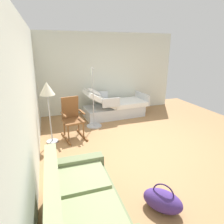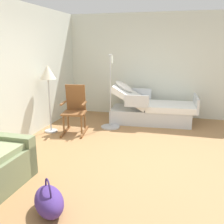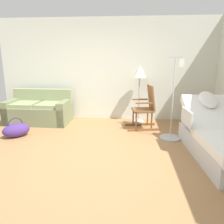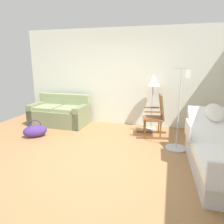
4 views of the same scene
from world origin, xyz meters
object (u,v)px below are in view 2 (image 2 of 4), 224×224
object	(u,v)px
rocking_chair	(75,110)
iv_pole	(110,117)
hospital_bed	(151,110)
duffel_bag	(49,201)
floor_lamp	(48,77)

from	to	relation	value
rocking_chair	iv_pole	xyz separation A→B (m)	(0.50, -0.67, -0.25)
hospital_bed	duffel_bag	bearing A→B (deg)	170.28
floor_lamp	iv_pole	xyz separation A→B (m)	(0.64, -1.20, -0.98)
rocking_chair	duffel_bag	bearing A→B (deg)	-163.09
hospital_bed	rocking_chair	world-z (taller)	hospital_bed
floor_lamp	iv_pole	size ratio (longest dim) A/B	0.88
hospital_bed	floor_lamp	size ratio (longest dim) A/B	1.43
floor_lamp	duffel_bag	bearing A→B (deg)	-152.60
rocking_chair	floor_lamp	size ratio (longest dim) A/B	0.71
duffel_bag	rocking_chair	bearing A→B (deg)	16.91
floor_lamp	iv_pole	distance (m)	1.68
hospital_bed	rocking_chair	bearing A→B (deg)	127.33
rocking_chair	duffel_bag	xyz separation A→B (m)	(-2.81, -0.86, -0.35)
iv_pole	hospital_bed	bearing A→B (deg)	-52.09
rocking_chair	duffel_bag	size ratio (longest dim) A/B	1.65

